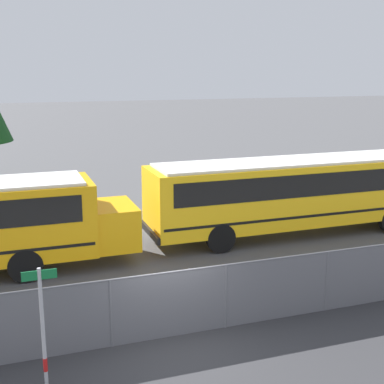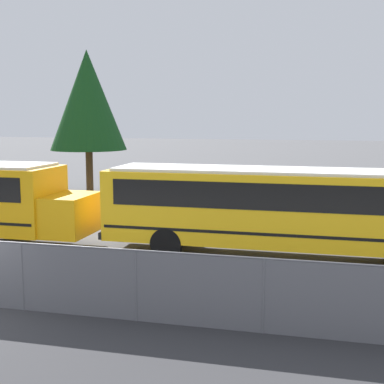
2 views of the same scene
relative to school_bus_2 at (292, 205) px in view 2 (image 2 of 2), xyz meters
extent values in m
cylinder|color=slate|center=(-6.20, -6.62, -0.99)|extent=(0.07, 0.07, 1.73)
cylinder|color=slate|center=(-3.20, -6.62, -0.99)|extent=(0.07, 0.07, 1.73)
cylinder|color=slate|center=(-0.19, -6.62, -0.99)|extent=(0.07, 0.07, 1.73)
cube|color=orange|center=(-7.92, -0.55, -0.58)|extent=(1.47, 2.36, 1.46)
cylinder|color=black|center=(-10.98, 0.62, -1.31)|extent=(1.10, 0.28, 1.10)
cube|color=yellow|center=(-0.30, 0.00, -0.09)|extent=(12.25, 2.57, 2.43)
cube|color=black|center=(-0.30, 0.00, 0.44)|extent=(11.27, 2.61, 0.87)
cube|color=black|center=(-0.30, 0.00, -0.77)|extent=(12.00, 2.60, 0.10)
cube|color=black|center=(-6.47, 0.00, -1.16)|extent=(0.12, 2.57, 0.24)
cube|color=silver|center=(-0.30, 0.00, 1.17)|extent=(11.64, 2.31, 0.10)
cylinder|color=black|center=(-4.10, 1.16, -1.31)|extent=(1.10, 0.28, 1.10)
cylinder|color=black|center=(-4.10, -1.16, -1.31)|extent=(1.10, 0.28, 1.10)
cylinder|color=#51381E|center=(-13.18, 12.46, -0.47)|extent=(0.44, 0.44, 2.78)
cone|color=#144219|center=(-13.18, 12.46, 3.95)|extent=(4.67, 4.67, 6.07)
camera|label=1|loc=(-11.28, -18.45, 4.76)|focal=50.00mm
camera|label=2|loc=(1.04, -18.12, 2.99)|focal=50.00mm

